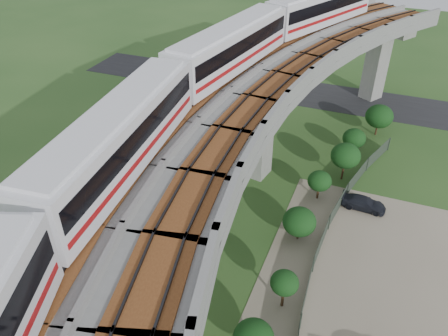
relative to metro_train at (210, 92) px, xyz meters
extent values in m
plane|color=#2A4F1F|center=(-0.35, -0.85, -12.31)|extent=(160.00, 160.00, 0.00)
cube|color=#7E705C|center=(13.65, -2.85, -12.29)|extent=(18.00, 26.00, 0.04)
cube|color=#232326|center=(-0.35, 29.15, -12.29)|extent=(60.00, 8.00, 0.03)
cube|color=#99968E|center=(8.76, 30.95, -8.11)|extent=(2.86, 2.93, 8.40)
cube|color=#99968E|center=(8.76, 30.95, -3.31)|extent=(7.21, 5.74, 1.20)
cube|color=#99968E|center=(0.56, 9.57, -8.11)|extent=(2.35, 2.51, 8.40)
cube|color=#99968E|center=(0.56, 9.57, -3.31)|extent=(7.31, 3.58, 1.20)
cube|color=#99968E|center=(0.56, -11.26, -8.11)|extent=(2.35, 2.51, 8.40)
cube|color=#99968E|center=(0.56, -11.26, -3.31)|extent=(7.31, 3.58, 1.20)
cube|color=gray|center=(5.83, 25.69, -2.31)|extent=(16.42, 20.91, 0.80)
cube|color=gray|center=(1.98, 27.59, -1.41)|extent=(8.66, 17.08, 1.00)
cube|color=gray|center=(9.69, 23.79, -1.41)|extent=(8.66, 17.08, 1.00)
cube|color=brown|center=(3.86, 26.66, -1.85)|extent=(10.68, 18.08, 0.12)
cube|color=black|center=(3.86, 26.66, -1.73)|extent=(9.69, 17.59, 0.12)
cube|color=brown|center=(7.81, 24.72, -1.85)|extent=(10.68, 18.08, 0.12)
cube|color=black|center=(7.81, 24.72, -1.73)|extent=(9.69, 17.59, 0.12)
cube|color=gray|center=(0.35, 8.28, -2.31)|extent=(11.77, 20.03, 0.80)
cube|color=gray|center=(-3.90, 8.94, -1.41)|extent=(3.22, 18.71, 1.00)
cube|color=gray|center=(4.60, 7.63, -1.41)|extent=(3.22, 18.71, 1.00)
cube|color=brown|center=(-1.83, 8.62, -1.85)|extent=(5.44, 19.05, 0.12)
cube|color=black|center=(-1.83, 8.62, -1.73)|extent=(4.35, 18.88, 0.12)
cube|color=brown|center=(2.52, 7.95, -1.85)|extent=(5.44, 19.05, 0.12)
cube|color=black|center=(2.52, 7.95, -1.73)|extent=(4.35, 18.88, 0.12)
cube|color=gray|center=(0.35, -9.97, -2.31)|extent=(11.77, 20.03, 0.80)
cube|color=gray|center=(-3.90, -10.63, -1.41)|extent=(3.22, 18.71, 1.00)
cube|color=gray|center=(4.60, -9.32, -1.41)|extent=(3.22, 18.71, 1.00)
cube|color=brown|center=(-1.83, -10.31, -1.85)|extent=(5.44, 19.05, 0.12)
cube|color=black|center=(-1.83, -10.31, -1.73)|extent=(4.35, 18.88, 0.12)
cube|color=brown|center=(2.52, -9.64, -1.85)|extent=(5.44, 19.05, 0.12)
cube|color=black|center=(2.52, -9.64, -1.73)|extent=(4.35, 18.88, 0.12)
cube|color=white|center=(-2.25, -6.93, -0.07)|extent=(4.16, 15.19, 3.20)
cube|color=white|center=(-2.25, -6.93, 1.63)|extent=(3.54, 14.39, 0.22)
cube|color=black|center=(-2.25, -6.93, 0.38)|extent=(4.16, 14.60, 1.15)
cube|color=#AC1114|center=(-2.25, -6.93, -0.82)|extent=(4.16, 14.60, 0.30)
cube|color=black|center=(-2.25, -6.93, -1.53)|extent=(3.14, 12.87, 0.28)
cube|color=white|center=(-1.83, 8.62, -0.07)|extent=(4.95, 15.24, 3.20)
cube|color=white|center=(-1.83, 8.62, 1.63)|extent=(4.30, 14.41, 0.22)
cube|color=black|center=(-1.83, 8.62, 0.38)|extent=(4.92, 14.65, 1.15)
cube|color=#AC1114|center=(-1.83, 8.62, -0.82)|extent=(4.92, 14.65, 0.30)
cube|color=black|center=(-1.83, 8.62, -1.53)|extent=(3.82, 12.89, 0.28)
cube|color=white|center=(2.44, 23.58, -0.07)|extent=(8.37, 14.86, 3.20)
cube|color=black|center=(2.44, 23.58, 0.38)|extent=(8.19, 14.33, 1.15)
cube|color=#AC1114|center=(2.44, 23.58, -0.82)|extent=(8.19, 14.33, 0.30)
cube|color=black|center=(2.44, 23.58, -1.53)|extent=(6.75, 12.47, 0.28)
cylinder|color=#2D382D|center=(11.90, 18.45, -11.56)|extent=(0.08, 0.08, 1.50)
cube|color=#2D382D|center=(11.03, 16.13, -11.56)|extent=(1.69, 4.77, 1.40)
cylinder|color=#2D382D|center=(10.27, 13.78, -11.56)|extent=(0.08, 0.08, 1.50)
cube|color=#2D382D|center=(9.62, 11.40, -11.56)|extent=(1.23, 4.91, 1.40)
cylinder|color=#2D382D|center=(9.09, 8.98, -11.56)|extent=(0.08, 0.08, 1.50)
cube|color=#2D382D|center=(8.68, 6.54, -11.56)|extent=(0.75, 4.99, 1.40)
cylinder|color=#2D382D|center=(8.38, 4.09, -11.56)|extent=(0.08, 0.08, 1.50)
cube|color=#2D382D|center=(8.21, 1.63, -11.56)|extent=(0.27, 5.04, 1.40)
cylinder|color=#2D382D|center=(8.15, -0.85, -11.56)|extent=(0.08, 0.08, 1.50)
cube|color=#2D382D|center=(8.21, -3.32, -11.56)|extent=(0.27, 5.04, 1.40)
cylinder|color=#2D382D|center=(8.38, -5.78, -11.56)|extent=(0.08, 0.08, 1.50)
cylinder|color=#382314|center=(10.38, 21.35, -11.63)|extent=(0.18, 0.18, 1.36)
ellipsoid|color=black|center=(10.38, 21.35, -10.07)|extent=(2.91, 2.91, 2.48)
cylinder|color=#382314|center=(8.49, 16.49, -11.78)|extent=(0.18, 0.18, 1.06)
ellipsoid|color=black|center=(8.49, 16.49, -10.55)|extent=(2.30, 2.30, 1.96)
cylinder|color=#382314|center=(8.26, 11.56, -11.42)|extent=(0.18, 0.18, 1.78)
ellipsoid|color=black|center=(8.26, 11.56, -9.73)|extent=(2.69, 2.69, 2.29)
cylinder|color=#382314|center=(6.72, 7.80, -11.67)|extent=(0.18, 0.18, 1.27)
ellipsoid|color=black|center=(6.72, 7.80, -10.42)|extent=(2.07, 2.07, 1.76)
cylinder|color=#382314|center=(6.30, 2.18, -11.83)|extent=(0.18, 0.18, 0.96)
ellipsoid|color=black|center=(6.30, 2.18, -10.57)|extent=(2.59, 2.59, 2.20)
cylinder|color=#382314|center=(6.87, -4.49, -11.46)|extent=(0.18, 0.18, 1.69)
ellipsoid|color=black|center=(6.87, -4.49, -10.06)|extent=(1.86, 1.86, 1.58)
imported|color=black|center=(10.61, 7.84, -11.73)|extent=(3.76, 1.60, 1.08)
camera|label=1|loc=(10.16, -23.35, 11.57)|focal=35.00mm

